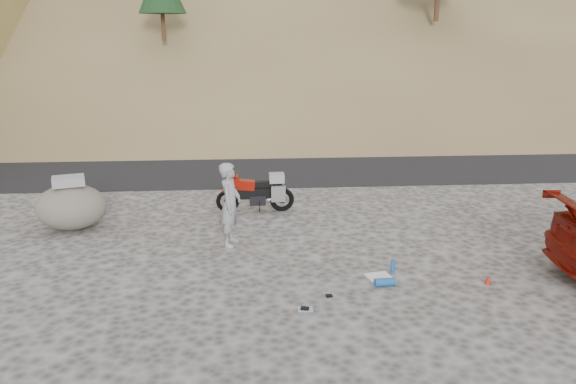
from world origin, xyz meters
name	(u,v)px	position (x,y,z in m)	size (l,w,h in m)	color
ground	(277,259)	(0.00, 0.00, 0.00)	(140.00, 140.00, 0.00)	#3D3A38
road	(264,163)	(0.00, 9.00, 0.00)	(120.00, 7.00, 0.05)	black
motorcycle	(259,192)	(-0.29, 3.29, 0.52)	(2.05, 0.62, 1.22)	black
man	(231,244)	(-0.96, 0.92, 0.00)	(0.68, 0.45, 1.86)	gray
boulder	(71,206)	(-4.79, 2.27, 0.55)	(1.78, 1.56, 1.26)	#5A544D
gear_white_cloth	(379,277)	(1.93, -1.03, 0.01)	(0.46, 0.41, 0.02)	white
gear_blue_mat	(385,282)	(1.95, -1.42, 0.08)	(0.15, 0.15, 0.38)	#195296
gear_bottle	(393,266)	(2.25, -0.81, 0.12)	(0.09, 0.09, 0.25)	#195296
gear_funnel	(488,280)	(3.90, -1.46, 0.08)	(0.13, 0.13, 0.16)	red
gear_glove_a	(305,309)	(0.37, -2.25, 0.02)	(0.14, 0.10, 0.04)	black
gear_glove_b	(329,296)	(0.85, -1.79, 0.02)	(0.11, 0.08, 0.04)	black
gear_blue_cloth	(305,309)	(0.38, -2.23, 0.01)	(0.26, 0.19, 0.01)	#869FCF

